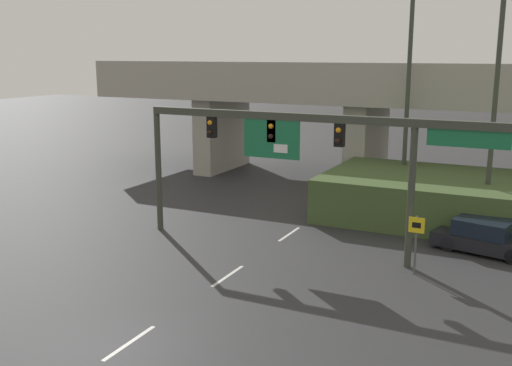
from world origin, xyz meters
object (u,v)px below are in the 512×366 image
(highway_light_pole_near, at_px, (411,35))
(parked_sedan_near_right, at_px, (485,237))
(speed_limit_sign, at_px, (416,236))
(signal_gantry, at_px, (297,140))
(highway_light_pole_far, at_px, (499,57))

(highway_light_pole_near, distance_m, parked_sedan_near_right, 12.18)
(highway_light_pole_near, bearing_deg, speed_limit_sign, -74.98)
(signal_gantry, height_order, parked_sedan_near_right, signal_gantry)
(highway_light_pole_far, relative_size, parked_sedan_near_right, 3.37)
(highway_light_pole_far, height_order, parked_sedan_near_right, highway_light_pole_far)
(highway_light_pole_near, xyz_separation_m, highway_light_pole_far, (4.73, -3.33, -1.13))
(highway_light_pole_near, bearing_deg, highway_light_pole_far, -35.12)
(signal_gantry, relative_size, parked_sedan_near_right, 3.38)
(signal_gantry, height_order, speed_limit_sign, signal_gantry)
(highway_light_pole_near, height_order, highway_light_pole_far, highway_light_pole_near)
(speed_limit_sign, distance_m, parked_sedan_near_right, 4.58)
(signal_gantry, distance_m, highway_light_pole_far, 10.40)
(signal_gantry, relative_size, highway_light_pole_near, 0.88)
(signal_gantry, xyz_separation_m, highway_light_pole_near, (2.28, 10.23, 4.48))
(signal_gantry, height_order, highway_light_pole_far, highway_light_pole_far)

